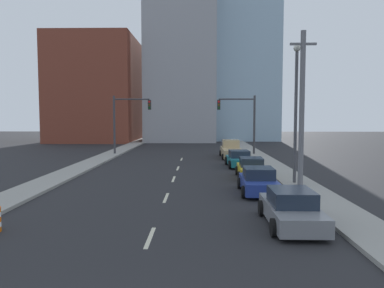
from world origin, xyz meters
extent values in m
cube|color=gray|center=(-8.18, 44.62, 0.09)|extent=(2.26, 89.23, 0.17)
cube|color=gray|center=(8.18, 44.62, 0.09)|extent=(2.26, 89.23, 0.17)
cube|color=beige|center=(0.00, 7.56, 0.00)|extent=(0.16, 2.40, 0.01)
cube|color=beige|center=(0.00, 14.19, 0.00)|extent=(0.16, 2.40, 0.01)
cube|color=beige|center=(0.00, 20.19, 0.00)|extent=(0.16, 2.40, 0.01)
cube|color=beige|center=(0.00, 25.63, 0.00)|extent=(0.16, 2.40, 0.01)
cube|color=beige|center=(0.00, 32.25, 0.00)|extent=(0.16, 2.40, 0.01)
cube|color=brown|center=(-16.31, 60.65, 8.98)|extent=(14.00, 16.00, 17.96)
cube|color=#99999E|center=(-1.40, 64.65, 14.44)|extent=(12.00, 20.00, 28.87)
cube|color=#99B7CC|center=(9.48, 68.65, 20.75)|extent=(13.00, 20.00, 41.50)
cylinder|color=#38383D|center=(-7.80, 36.38, 3.35)|extent=(0.24, 0.24, 6.70)
cylinder|color=#38383D|center=(-5.79, 36.38, 6.30)|extent=(4.01, 0.16, 0.16)
cube|color=black|center=(-3.79, 36.38, 5.67)|extent=(0.34, 0.32, 1.10)
cylinder|color=red|center=(-3.79, 36.21, 6.01)|extent=(0.22, 0.04, 0.22)
cylinder|color=#593F0C|center=(-3.79, 36.21, 5.67)|extent=(0.22, 0.04, 0.22)
cylinder|color=#0C3F14|center=(-3.79, 36.21, 5.33)|extent=(0.22, 0.04, 0.22)
cylinder|color=#38383D|center=(8.00, 36.38, 3.35)|extent=(0.24, 0.24, 6.70)
cylinder|color=#38383D|center=(5.99, 36.38, 6.30)|extent=(4.01, 0.16, 0.16)
cube|color=black|center=(3.99, 36.38, 5.67)|extent=(0.34, 0.32, 1.10)
cylinder|color=red|center=(3.99, 36.21, 6.01)|extent=(0.22, 0.04, 0.22)
cylinder|color=#593F0C|center=(3.99, 36.21, 5.67)|extent=(0.22, 0.04, 0.22)
cylinder|color=#0C3F14|center=(3.99, 36.21, 5.33)|extent=(0.22, 0.04, 0.22)
cylinder|color=slate|center=(8.08, 17.36, 4.78)|extent=(0.32, 0.32, 9.57)
cube|color=slate|center=(8.08, 17.36, 8.77)|extent=(1.60, 0.14, 0.14)
cylinder|color=#4C4C51|center=(7.90, 18.09, 4.22)|extent=(0.20, 0.20, 8.44)
sphere|color=white|center=(7.90, 18.09, 8.66)|extent=(0.44, 0.44, 0.44)
cube|color=slate|center=(5.51, 9.17, 0.52)|extent=(1.91, 4.70, 0.67)
cube|color=#1E2838|center=(5.51, 9.17, 1.16)|extent=(1.66, 2.12, 0.62)
cylinder|color=black|center=(4.55, 10.63, 0.34)|extent=(0.23, 0.69, 0.68)
cylinder|color=black|center=(6.49, 10.62, 0.34)|extent=(0.23, 0.69, 0.68)
cylinder|color=black|center=(4.53, 7.73, 0.34)|extent=(0.23, 0.69, 0.68)
cylinder|color=black|center=(6.47, 7.71, 0.34)|extent=(0.23, 0.69, 0.68)
cube|color=navy|center=(5.20, 15.49, 0.52)|extent=(1.98, 4.33, 0.67)
cube|color=#1E2838|center=(5.20, 15.49, 1.17)|extent=(1.70, 1.97, 0.62)
cylinder|color=black|center=(4.25, 16.84, 0.34)|extent=(0.24, 0.69, 0.68)
cylinder|color=black|center=(6.20, 16.79, 0.34)|extent=(0.24, 0.69, 0.68)
cylinder|color=black|center=(4.19, 14.18, 0.34)|extent=(0.24, 0.69, 0.68)
cylinder|color=black|center=(6.14, 14.14, 0.34)|extent=(0.24, 0.69, 0.68)
cube|color=gold|center=(5.52, 20.83, 0.51)|extent=(1.96, 4.34, 0.67)
cube|color=#1E2838|center=(5.52, 20.83, 1.15)|extent=(1.65, 1.98, 0.61)
cylinder|color=black|center=(4.64, 22.19, 0.32)|extent=(0.24, 0.65, 0.65)
cylinder|color=black|center=(6.50, 22.12, 0.32)|extent=(0.24, 0.65, 0.65)
cylinder|color=black|center=(4.54, 19.54, 0.32)|extent=(0.24, 0.65, 0.65)
cylinder|color=black|center=(6.40, 19.47, 0.32)|extent=(0.24, 0.65, 0.65)
cube|color=#196B75|center=(5.28, 26.66, 0.52)|extent=(2.05, 4.43, 0.64)
cube|color=#1E2838|center=(5.28, 26.66, 1.13)|extent=(1.72, 2.03, 0.60)
cylinder|color=black|center=(4.26, 27.97, 0.36)|extent=(0.25, 0.73, 0.72)
cylinder|color=black|center=(6.18, 28.05, 0.36)|extent=(0.25, 0.73, 0.72)
cylinder|color=black|center=(4.38, 25.27, 0.36)|extent=(0.25, 0.73, 0.72)
cylinder|color=black|center=(6.30, 25.35, 0.36)|extent=(0.25, 0.73, 0.72)
cube|color=tan|center=(5.22, 33.76, 0.59)|extent=(2.03, 6.13, 0.85)
cube|color=tan|center=(5.21, 34.68, 1.44)|extent=(1.76, 1.85, 0.83)
cylinder|color=black|center=(4.18, 35.65, 0.31)|extent=(0.22, 0.61, 0.61)
cylinder|color=black|center=(6.23, 35.66, 0.31)|extent=(0.22, 0.61, 0.61)
cylinder|color=black|center=(4.21, 31.86, 0.31)|extent=(0.22, 0.61, 0.61)
cylinder|color=black|center=(6.26, 31.87, 0.31)|extent=(0.22, 0.61, 0.61)
camera|label=1|loc=(1.78, -5.75, 4.43)|focal=35.00mm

